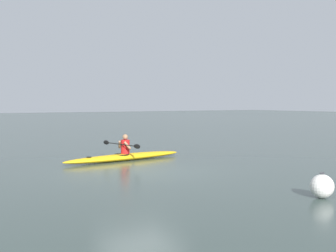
# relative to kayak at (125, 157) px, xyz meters

# --- Properties ---
(ground_plane) EXTENTS (160.00, 160.00, 0.00)m
(ground_plane) POSITION_rel_kayak_xyz_m (0.96, 2.85, -0.13)
(ground_plane) COLOR #384742
(kayak) EXTENTS (5.24, 1.28, 0.26)m
(kayak) POSITION_rel_kayak_xyz_m (0.00, 0.00, 0.00)
(kayak) COLOR #EAB214
(kayak) RESTS_ON ground
(kayaker) EXTENTS (0.53, 2.46, 0.74)m
(kayaker) POSITION_rel_kayak_xyz_m (0.00, 0.00, 0.45)
(kayaker) COLOR red
(kayaker) RESTS_ON kayak
(mooring_buoy_channel_marker) EXTENTS (0.55, 0.55, 0.60)m
(mooring_buoy_channel_marker) POSITION_rel_kayak_xyz_m (-0.71, 8.51, 0.15)
(mooring_buoy_channel_marker) COLOR silver
(mooring_buoy_channel_marker) RESTS_ON ground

